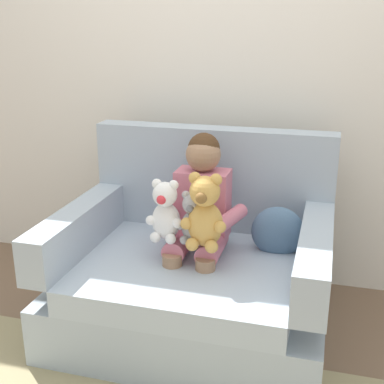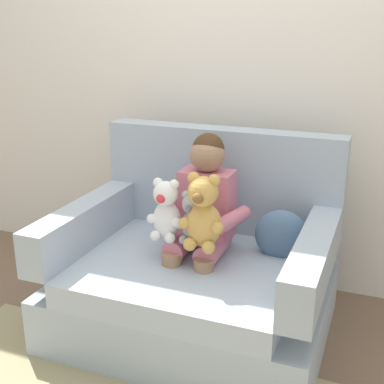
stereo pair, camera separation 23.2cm
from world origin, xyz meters
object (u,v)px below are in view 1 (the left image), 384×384
object	(u,v)px
plush_grey	(193,219)
plush_honey	(205,213)
plush_white	(165,212)
seated_child	(199,211)
armchair	(195,273)
throw_pillow	(278,232)

from	to	relation	value
plush_grey	plush_honey	bearing A→B (deg)	-42.81
plush_white	plush_honey	world-z (taller)	plush_honey
seated_child	plush_white	xyz separation A→B (m)	(-0.12, -0.15, 0.03)
plush_white	plush_honey	xyz separation A→B (m)	(0.20, -0.03, 0.03)
armchair	throw_pillow	bearing A→B (deg)	19.41
plush_grey	throw_pillow	bearing A→B (deg)	21.59
plush_grey	throw_pillow	xyz separation A→B (m)	(0.37, 0.25, -0.12)
plush_white	throw_pillow	distance (m)	0.58
plush_grey	seated_child	bearing A→B (deg)	80.41
armchair	plush_grey	xyz separation A→B (m)	(0.02, -0.11, 0.33)
seated_child	plush_grey	bearing A→B (deg)	-81.55
armchair	plush_grey	world-z (taller)	armchair
seated_child	plush_white	size ratio (longest dim) A/B	2.80
seated_child	plush_grey	world-z (taller)	seated_child
plush_honey	plush_white	bearing A→B (deg)	152.34
armchair	seated_child	bearing A→B (deg)	72.12
plush_honey	armchair	bearing A→B (deg)	101.38
plush_white	throw_pillow	bearing A→B (deg)	24.00
plush_grey	plush_honey	world-z (taller)	plush_honey
throw_pillow	seated_child	bearing A→B (deg)	-164.95
armchair	seated_child	world-z (taller)	seated_child
seated_child	plush_honey	size ratio (longest dim) A/B	2.34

